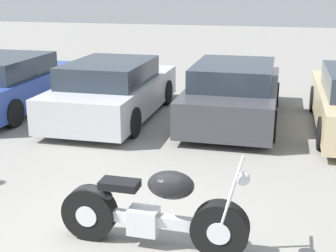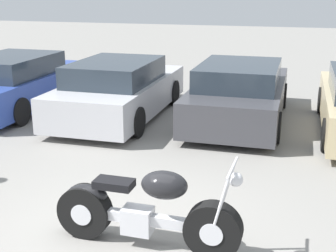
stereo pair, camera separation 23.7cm
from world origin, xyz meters
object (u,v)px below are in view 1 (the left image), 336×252
Objects in this scene: parked_car_silver at (113,90)px; parked_car_dark_grey at (234,93)px; parked_car_blue at (9,84)px; motorcycle at (151,211)px.

parked_car_silver is 1.00× the size of parked_car_dark_grey.
parked_car_blue and parked_car_dark_grey have the same top height.
parked_car_blue is 2.62m from parked_car_silver.
parked_car_dark_grey is (2.62, 0.38, 0.00)m from parked_car_silver.
motorcycle is 5.42m from parked_car_dark_grey.
parked_car_silver and parked_car_dark_grey have the same top height.
parked_car_dark_grey reaches higher than motorcycle.
parked_car_blue is 1.00× the size of parked_car_dark_grey.
parked_car_silver is (-2.28, 5.03, 0.18)m from motorcycle.
parked_car_silver reaches higher than motorcycle.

